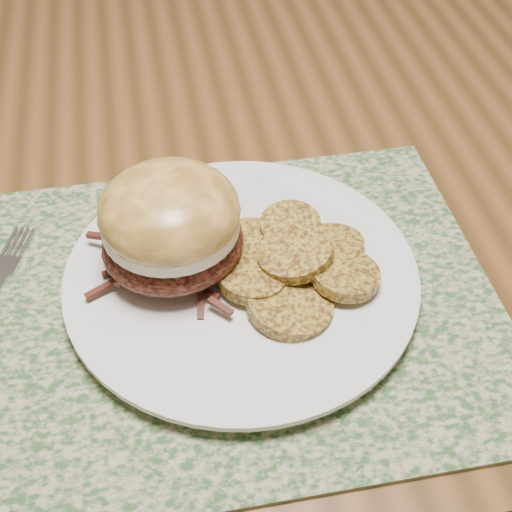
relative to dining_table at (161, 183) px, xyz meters
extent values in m
plane|color=#50331B|center=(0.00, 0.00, -0.67)|extent=(3.50, 3.50, 0.00)
cube|color=brown|center=(0.00, 0.00, 0.06)|extent=(1.50, 0.90, 0.04)
cube|color=#2E512A|center=(0.02, -0.26, 0.08)|extent=(0.45, 0.33, 0.00)
cylinder|color=silver|center=(0.05, -0.24, 0.09)|extent=(0.26, 0.26, 0.02)
ellipsoid|color=black|center=(0.00, -0.22, 0.12)|extent=(0.14, 0.14, 0.04)
cylinder|color=beige|center=(0.00, -0.22, 0.14)|extent=(0.13, 0.13, 0.01)
ellipsoid|color=#C48E40|center=(0.00, -0.22, 0.15)|extent=(0.14, 0.14, 0.06)
cylinder|color=olive|center=(0.06, -0.21, 0.10)|extent=(0.07, 0.07, 0.01)
cylinder|color=olive|center=(0.10, -0.21, 0.11)|extent=(0.05, 0.05, 0.02)
cylinder|color=olive|center=(0.12, -0.23, 0.10)|extent=(0.06, 0.06, 0.02)
cylinder|color=olive|center=(0.06, -0.25, 0.11)|extent=(0.05, 0.05, 0.02)
cylinder|color=olive|center=(0.09, -0.24, 0.12)|extent=(0.08, 0.08, 0.03)
cylinder|color=olive|center=(0.13, -0.27, 0.11)|extent=(0.08, 0.08, 0.02)
cylinder|color=olive|center=(0.08, -0.28, 0.10)|extent=(0.07, 0.07, 0.02)
cube|color=#B3B3BA|center=(-0.14, -0.19, 0.09)|extent=(0.03, 0.03, 0.00)
camera|label=1|loc=(-0.01, -0.61, 0.50)|focal=50.00mm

